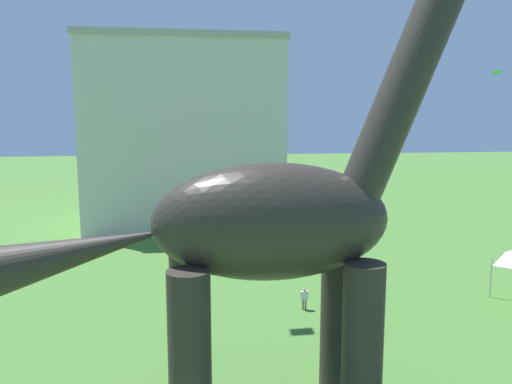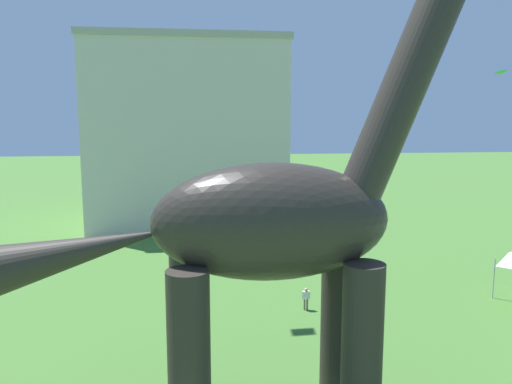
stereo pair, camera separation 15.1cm
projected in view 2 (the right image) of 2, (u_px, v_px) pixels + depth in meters
dinosaur_sculpture at (269, 221)px, 14.21m from camera, size 16.06×3.40×16.79m
person_watching_child at (306, 297)px, 23.46m from camera, size 0.41×0.18×1.09m
kite_apex at (501, 72)px, 33.90m from camera, size 0.93×0.80×0.21m
background_building_block at (188, 133)px, 43.88m from camera, size 16.19×13.34×15.56m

